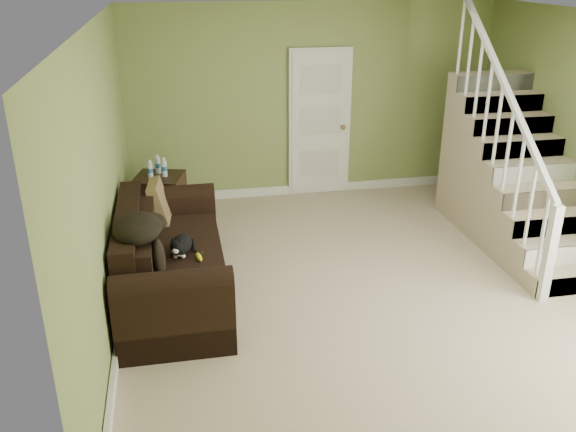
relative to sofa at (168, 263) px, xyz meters
name	(u,v)px	position (x,y,z in m)	size (l,w,h in m)	color
floor	(370,284)	(2.02, -0.18, -0.34)	(5.00, 5.50, 0.01)	tan
ceiling	(386,19)	(2.02, -0.18, 2.26)	(5.00, 5.50, 0.01)	white
wall_back	(312,102)	(2.02, 2.57, 0.96)	(5.00, 0.04, 2.60)	#80924F
wall_front	(541,319)	(2.02, -2.93, 0.96)	(5.00, 0.04, 2.60)	#80924F
wall_left	(104,180)	(-0.48, -0.18, 0.96)	(0.04, 5.50, 2.60)	#80924F
baseboard_back	(311,188)	(2.02, 2.54, -0.28)	(5.00, 0.04, 0.12)	white
baseboard_left	(122,302)	(-0.45, -0.18, -0.28)	(0.04, 5.50, 0.12)	white
door	(320,123)	(2.12, 2.53, 0.66)	(0.86, 0.12, 2.02)	white
staircase	(508,182)	(4.01, 0.79, 0.30)	(1.00, 2.51, 2.82)	tan
sofa	(168,263)	(0.00, 0.00, 0.00)	(0.99, 2.29, 0.90)	black
side_table	(161,201)	(-0.07, 1.72, -0.01)	(0.67, 0.67, 0.89)	black
cat	(182,245)	(0.14, -0.13, 0.24)	(0.27, 0.51, 0.24)	black
banana	(199,257)	(0.30, -0.26, 0.17)	(0.05, 0.17, 0.05)	yellow
throw_pillow	(159,202)	(-0.06, 0.78, 0.34)	(0.11, 0.45, 0.45)	#523820
throw_blanket	(137,228)	(-0.22, -0.46, 0.59)	(0.42, 0.55, 0.23)	black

